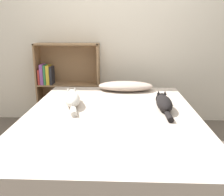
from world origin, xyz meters
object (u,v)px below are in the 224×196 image
at_px(cat_dark, 164,103).
at_px(bookshelf, 66,82).
at_px(pillow, 126,86).
at_px(cat_light, 72,99).
at_px(bed, 111,143).

xyz_separation_m(cat_dark, bookshelf, (-1.15, 1.11, -0.06)).
bearing_deg(pillow, cat_light, -131.45).
relative_size(bed, cat_dark, 3.70).
bearing_deg(bookshelf, bed, -61.88).
height_order(cat_dark, bookshelf, bookshelf).
height_order(bed, bookshelf, bookshelf).
relative_size(pillow, bookshelf, 0.59).
bearing_deg(bookshelf, pillow, -27.41).
relative_size(bed, cat_light, 3.73).
bearing_deg(cat_light, cat_dark, -109.33).
distance_m(pillow, cat_dark, 0.77).
bearing_deg(cat_light, bed, -135.10).
distance_m(pillow, cat_light, 0.79).
bearing_deg(pillow, bookshelf, 152.59).
distance_m(bed, pillow, 0.91).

